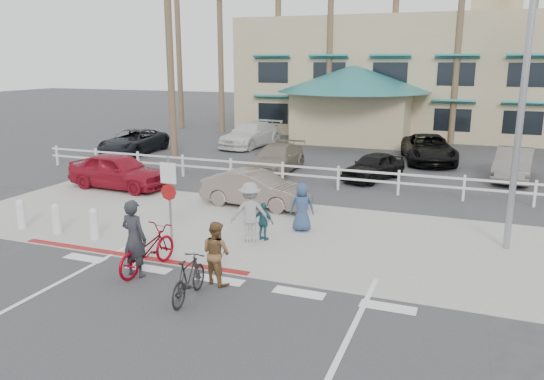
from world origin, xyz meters
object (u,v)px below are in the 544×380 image
at_px(sign_post, 170,198).
at_px(car_red_compact, 119,171).
at_px(car_white_sedan, 256,189).
at_px(bike_red, 147,250).
at_px(bike_black, 189,278).

relative_size(sign_post, car_red_compact, 0.67).
xyz_separation_m(car_white_sedan, car_red_compact, (-6.30, 0.50, 0.09)).
relative_size(car_white_sedan, car_red_compact, 0.91).
bearing_deg(bike_red, sign_post, -74.18).
xyz_separation_m(bike_black, car_red_compact, (-7.92, 8.14, 0.23)).
relative_size(sign_post, car_white_sedan, 0.74).
bearing_deg(car_red_compact, sign_post, -129.37).
bearing_deg(bike_red, car_red_compact, -44.22).
distance_m(sign_post, bike_black, 3.63).
bearing_deg(car_white_sedan, bike_black, -163.98).
xyz_separation_m(sign_post, car_red_compact, (-5.79, 5.37, -0.72)).
relative_size(sign_post, bike_black, 1.75).
bearing_deg(sign_post, bike_black, -52.33).
distance_m(sign_post, bike_red, 1.92).
xyz_separation_m(bike_black, car_white_sedan, (-1.63, 7.64, 0.15)).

